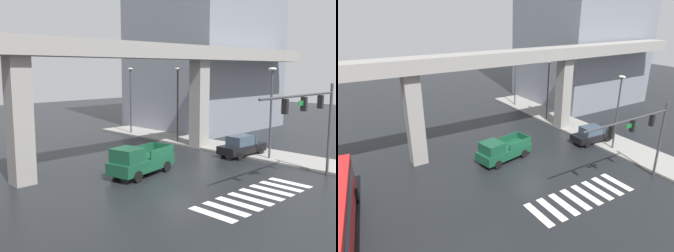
{
  "view_description": "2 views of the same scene",
  "coord_description": "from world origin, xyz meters",
  "views": [
    {
      "loc": [
        -18.29,
        -17.62,
        7.16
      ],
      "look_at": [
        0.81,
        1.92,
        3.11
      ],
      "focal_mm": 41.65,
      "sensor_mm": 36.0,
      "label": 1
    },
    {
      "loc": [
        -14.24,
        -18.71,
        12.42
      ],
      "look_at": [
        -1.44,
        1.97,
        3.21
      ],
      "focal_mm": 31.9,
      "sensor_mm": 36.0,
      "label": 2
    }
  ],
  "objects": [
    {
      "name": "street_lamp_near_corner",
      "position": [
        8.47,
        -1.71,
        4.56
      ],
      "size": [
        0.44,
        0.7,
        7.24
      ],
      "color": "#38383D",
      "rests_on": "ground"
    },
    {
      "name": "pickup_truck",
      "position": [
        -1.88,
        1.95,
        0.99
      ],
      "size": [
        5.37,
        2.82,
        2.08
      ],
      "color": "#14472D",
      "rests_on": "ground"
    },
    {
      "name": "ground_plane",
      "position": [
        0.0,
        0.0,
        0.0
      ],
      "size": [
        120.0,
        120.0,
        0.0
      ],
      "primitive_type": "plane",
      "color": "black"
    },
    {
      "name": "crosswalk_stripes",
      "position": [
        0.0,
        -5.99,
        0.01
      ],
      "size": [
        8.25,
        2.8,
        0.01
      ],
      "color": "silver",
      "rests_on": "ground"
    },
    {
      "name": "street_lamp_far_north",
      "position": [
        8.47,
        15.59,
        4.56
      ],
      "size": [
        0.44,
        0.7,
        7.24
      ],
      "color": "#38383D",
      "rests_on": "ground"
    },
    {
      "name": "sedan_black",
      "position": [
        8.03,
        0.62,
        0.85
      ],
      "size": [
        4.41,
        2.2,
        1.72
      ],
      "color": "black",
      "rests_on": "ground"
    },
    {
      "name": "elevated_overpass",
      "position": [
        0.0,
        5.56,
        7.79
      ],
      "size": [
        49.13,
        2.36,
        9.12
      ],
      "color": "gray",
      "rests_on": "ground"
    },
    {
      "name": "street_lamp_mid_block",
      "position": [
        8.47,
        8.43,
        4.56
      ],
      "size": [
        0.44,
        0.7,
        7.24
      ],
      "color": "#38383D",
      "rests_on": "ground"
    },
    {
      "name": "traffic_signal_mast",
      "position": [
        4.59,
        -6.87,
        4.56
      ],
      "size": [
        8.69,
        0.32,
        6.2
      ],
      "color": "#38383D",
      "rests_on": "ground"
    },
    {
      "name": "sidewalk_east",
      "position": [
        9.67,
        2.0,
        0.07
      ],
      "size": [
        4.0,
        36.0,
        0.15
      ],
      "primitive_type": "cube",
      "color": "gray",
      "rests_on": "ground"
    }
  ]
}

